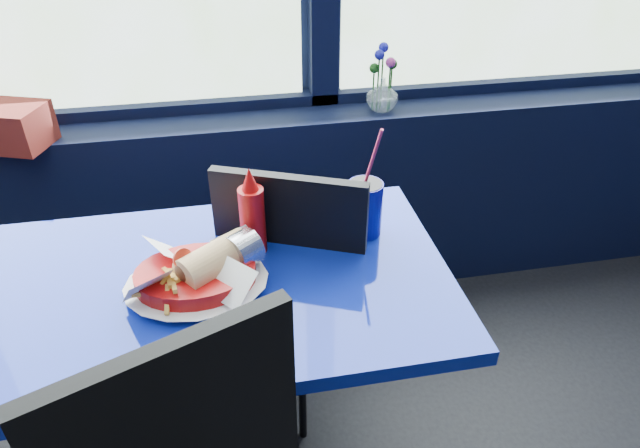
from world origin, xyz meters
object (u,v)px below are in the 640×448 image
(near_table, at_px, (212,335))
(ketchup_bottle, at_px, (252,216))
(chair_near_back, at_px, (271,278))
(food_basket, at_px, (198,273))
(flower_vase, at_px, (382,91))
(soda_cup, at_px, (365,207))

(near_table, relative_size, ketchup_bottle, 5.00)
(chair_near_back, xyz_separation_m, food_basket, (-0.19, -0.25, 0.24))
(near_table, height_order, chair_near_back, chair_near_back)
(food_basket, xyz_separation_m, ketchup_bottle, (0.14, 0.12, 0.07))
(flower_vase, distance_m, food_basket, 1.09)
(ketchup_bottle, height_order, soda_cup, soda_cup)
(ketchup_bottle, bearing_deg, flower_vase, 53.13)
(chair_near_back, distance_m, flower_vase, 0.84)
(near_table, distance_m, food_basket, 0.22)
(food_basket, height_order, ketchup_bottle, ketchup_bottle)
(chair_near_back, height_order, flower_vase, flower_vase)
(near_table, xyz_separation_m, food_basket, (-0.01, -0.02, 0.22))
(ketchup_bottle, bearing_deg, chair_near_back, 70.46)
(near_table, height_order, flower_vase, flower_vase)
(chair_near_back, bearing_deg, food_basket, 76.71)
(near_table, distance_m, ketchup_bottle, 0.33)
(near_table, relative_size, food_basket, 3.59)
(chair_near_back, height_order, soda_cup, soda_cup)
(chair_near_back, bearing_deg, flower_vase, -106.65)
(chair_near_back, height_order, food_basket, chair_near_back)
(flower_vase, height_order, soda_cup, soda_cup)
(flower_vase, xyz_separation_m, ketchup_bottle, (-0.54, -0.72, -0.02))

